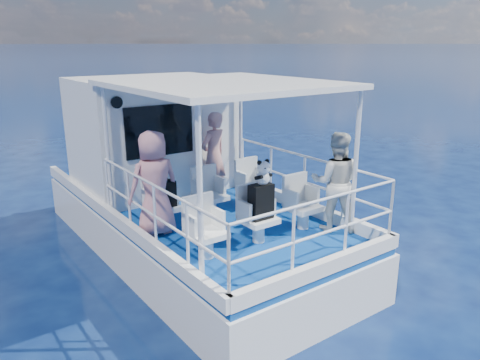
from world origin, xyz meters
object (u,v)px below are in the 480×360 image
Objects in this scene: passenger_stbd_aft at (336,182)px; backpack_center at (261,202)px; panda at (263,172)px; passenger_port_fwd at (154,184)px.

backpack_center is (-1.25, 0.27, -0.14)m from passenger_stbd_aft.
backpack_center is at bearing 138.55° from panda.
backpack_center is (1.09, -1.22, -0.17)m from passenger_port_fwd.
passenger_port_fwd reaches higher than panda.
passenger_stbd_aft is 3.01× the size of backpack_center.
passenger_stbd_aft is 1.28m from backpack_center.
passenger_port_fwd is 1.64m from backpack_center.
panda is at bearing 32.91° from passenger_stbd_aft.
backpack_center is at bearing 32.42° from passenger_stbd_aft.
passenger_stbd_aft is at bearing -11.82° from panda.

